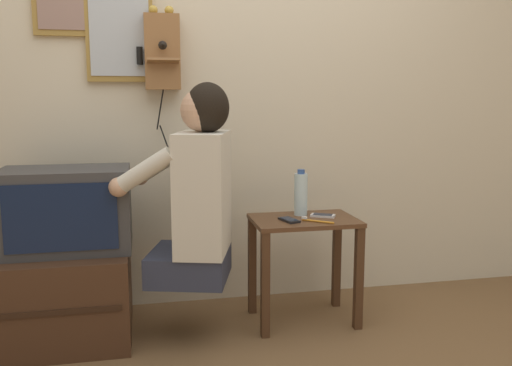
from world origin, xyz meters
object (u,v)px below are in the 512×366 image
television (66,210)px  cell_phone_spare (323,215)px  wall_phone_antique (162,52)px  toothbrush (315,221)px  wall_mirror (119,24)px  person (198,191)px  cell_phone_held (289,220)px  water_bottle (301,194)px

television → cell_phone_spare: television is taller
wall_phone_antique → toothbrush: wall_phone_antique is taller
wall_mirror → cell_phone_spare: (1.00, -0.36, -0.97)m
cell_phone_spare → toothbrush: 0.13m
television → wall_mirror: wall_mirror is taller
person → cell_phone_held: (0.46, 0.05, -0.17)m
cell_phone_held → cell_phone_spare: 0.21m
wall_phone_antique → cell_phone_held: wall_phone_antique is taller
television → wall_phone_antique: wall_phone_antique is taller
water_bottle → wall_phone_antique: bearing=159.4°
television → cell_phone_held: television is taller
television → cell_phone_held: bearing=-4.6°
television → toothbrush: size_ratio=4.29×
water_bottle → person: bearing=-162.5°
wall_phone_antique → water_bottle: wall_phone_antique is taller
wall_mirror → toothbrush: wall_mirror is taller
wall_mirror → cell_phone_held: 1.33m
person → television: person is taller
person → cell_phone_held: person is taller
toothbrush → wall_phone_antique: bearing=98.2°
person → wall_phone_antique: (-0.13, 0.43, 0.66)m
wall_phone_antique → cell_phone_held: 1.09m
cell_phone_held → television: bearing=160.1°
cell_phone_spare → toothbrush: bearing=173.3°
person → wall_phone_antique: wall_phone_antique is taller
cell_phone_spare → toothbrush: size_ratio=1.00×
cell_phone_spare → water_bottle: water_bottle is taller
wall_mirror → person: bearing=-54.1°
television → wall_phone_antique: size_ratio=0.74×
wall_phone_antique → cell_phone_held: (0.59, -0.38, -0.84)m
wall_mirror → cell_phone_spare: 1.44m
wall_mirror → water_bottle: (0.89, -0.30, -0.87)m
wall_phone_antique → water_bottle: bearing=-20.6°
person → television: bearing=93.6°
television → cell_phone_held: size_ratio=4.34×
cell_phone_held → water_bottle: (0.10, 0.13, 0.11)m
wall_mirror → cell_phone_spare: bearing=-19.9°
toothbrush → cell_phone_held: bearing=108.7°
wall_phone_antique → cell_phone_spare: wall_phone_antique is taller
cell_phone_held → toothbrush: 0.13m
cell_phone_held → person: bearing=170.7°
cell_phone_spare → water_bottle: (-0.10, 0.06, 0.11)m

